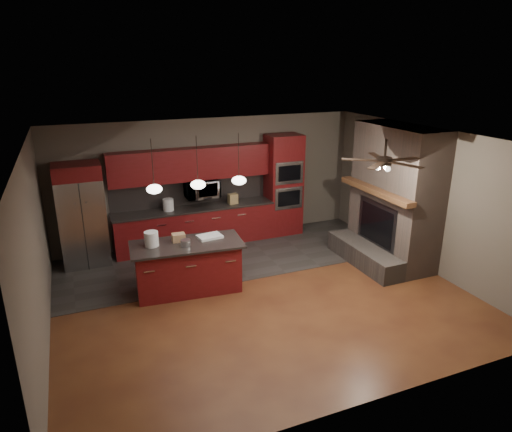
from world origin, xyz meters
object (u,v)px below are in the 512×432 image
kitchen_island (188,267)px  counter_bucket (168,205)px  refrigerator (82,215)px  cardboard_box (179,237)px  paint_tray (210,236)px  microwave (202,189)px  paint_can (186,243)px  oven_tower (283,185)px  counter_box (233,199)px  white_bucket (151,239)px

kitchen_island → counter_bucket: counter_bucket is taller
refrigerator → cardboard_box: 2.36m
kitchen_island → paint_tray: size_ratio=4.76×
microwave → counter_bucket: size_ratio=2.82×
paint_can → cardboard_box: (-0.06, 0.26, 0.02)m
microwave → paint_tray: size_ratio=1.70×
counter_bucket → oven_tower: bearing=-0.2°
cardboard_box → counter_box: bearing=50.3°
microwave → counter_box: (0.69, -0.10, -0.29)m
refrigerator → white_bucket: 2.11m
kitchen_island → paint_can: 0.52m
oven_tower → paint_tray: oven_tower is taller
counter_box → paint_can: bearing=-132.0°
cardboard_box → counter_box: size_ratio=1.02×
white_bucket → paint_tray: size_ratio=0.61×
oven_tower → white_bucket: size_ratio=9.13×
kitchen_island → paint_can: size_ratio=11.83×
oven_tower → paint_tray: bearing=-141.5°
refrigerator → paint_can: 2.60m
microwave → cardboard_box: (-0.99, -1.92, -0.31)m
oven_tower → refrigerator: size_ratio=1.13×
paint_tray → counter_box: (1.12, 1.86, 0.07)m
paint_tray → counter_box: bearing=52.2°
white_bucket → paint_can: (0.54, -0.23, -0.07)m
white_bucket → counter_box: size_ratio=1.17×
counter_bucket → microwave: bearing=3.7°
cardboard_box → counter_bucket: counter_bucket is taller
refrigerator → counter_bucket: size_ratio=8.08×
kitchen_island → white_bucket: (-0.59, 0.12, 0.58)m
refrigerator → oven_tower: bearing=0.9°
cardboard_box → counter_box: 2.48m
cardboard_box → counter_box: (1.68, 1.82, 0.02)m
kitchen_island → paint_tray: paint_tray is taller
oven_tower → paint_tray: 3.08m
kitchen_island → counter_box: 2.59m
refrigerator → paint_tray: (2.10, -1.83, -0.11)m
white_bucket → paint_can: 0.59m
kitchen_island → paint_can: paint_can is taller
refrigerator → counter_bucket: refrigerator is taller
oven_tower → counter_bucket: (-2.75, 0.01, -0.16)m
kitchen_island → cardboard_box: 0.56m
kitchen_island → counter_box: counter_box is taller
microwave → kitchen_island: microwave is taller
counter_bucket → counter_box: bearing=-2.0°
paint_can → cardboard_box: bearing=103.4°
microwave → white_bucket: (-1.47, -1.96, -0.25)m
kitchen_island → paint_tray: bearing=19.2°
refrigerator → cardboard_box: size_ratio=9.21×
paint_can → counter_box: bearing=52.1°
oven_tower → white_bucket: bearing=-151.1°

